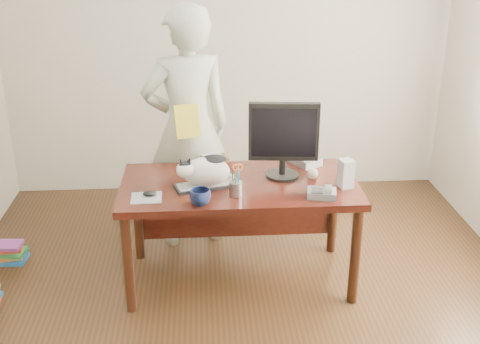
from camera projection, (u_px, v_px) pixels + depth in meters
name	position (u px, v px, depth m)	size (l,w,h in m)	color
room	(247.00, 126.00, 3.28)	(4.50, 4.50, 4.50)	black
desk	(239.00, 198.00, 4.19)	(1.60, 0.80, 0.75)	black
keyboard	(207.00, 185.00, 3.99)	(0.44, 0.26, 0.02)	black
cat	(204.00, 170.00, 3.94)	(0.40, 0.28, 0.23)	white
monitor	(284.00, 136.00, 4.03)	(0.47, 0.25, 0.53)	black
pen_cup	(236.00, 187.00, 3.85)	(0.11, 0.11, 0.22)	gray
mousepad	(146.00, 198.00, 3.84)	(0.20, 0.18, 0.00)	#B1B7BE
mouse	(150.00, 194.00, 3.85)	(0.09, 0.06, 0.04)	black
coffee_mug	(200.00, 197.00, 3.73)	(0.13, 0.13, 0.10)	#0D1535
phone	(322.00, 193.00, 3.84)	(0.20, 0.16, 0.08)	slate
speaker	(346.00, 174.00, 3.96)	(0.11, 0.11, 0.19)	#A1A1A4
baseball	(313.00, 174.00, 4.11)	(0.07, 0.07, 0.07)	silver
book_stack	(214.00, 161.00, 4.35)	(0.24, 0.21, 0.08)	#451712
calculator	(305.00, 160.00, 4.36)	(0.24, 0.26, 0.06)	slate
person	(188.00, 129.00, 4.53)	(0.68, 0.45, 1.87)	silver
held_book	(187.00, 121.00, 4.33)	(0.20, 0.15, 0.25)	gold
book_pile_b	(9.00, 253.00, 4.54)	(0.26, 0.20, 0.15)	#1C5DA8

